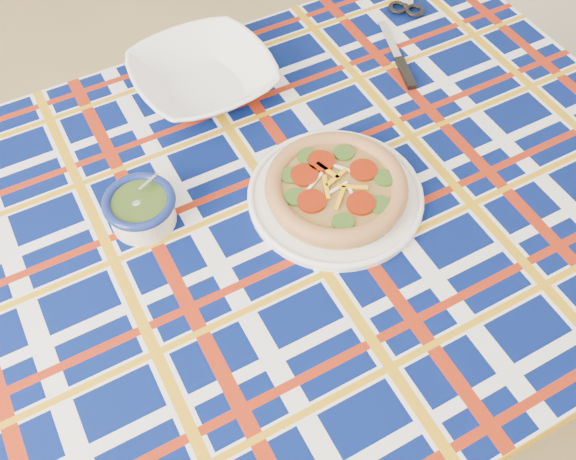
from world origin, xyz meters
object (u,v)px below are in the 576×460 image
dining_table (250,254)px  serving_bowl (203,78)px  pesto_bowl (141,207)px  main_focaccia_plate (336,188)px

dining_table → serving_bowl: serving_bowl is taller
pesto_bowl → dining_table: bearing=-38.1°
main_focaccia_plate → serving_bowl: 0.40m
dining_table → pesto_bowl: pesto_bowl is taller
dining_table → main_focaccia_plate: 0.21m
main_focaccia_plate → pesto_bowl: (-0.33, 0.15, 0.01)m
main_focaccia_plate → serving_bowl: size_ratio=1.16×
main_focaccia_plate → dining_table: bearing=171.5°
pesto_bowl → serving_bowl: bearing=44.2°
main_focaccia_plate → pesto_bowl: size_ratio=2.59×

